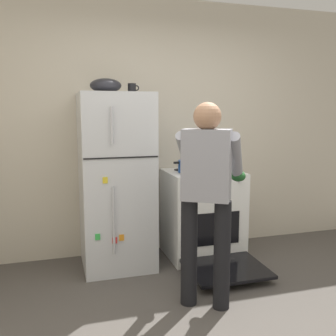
# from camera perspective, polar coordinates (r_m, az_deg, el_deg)

# --- Properties ---
(kitchen_wall_back) EXTENTS (6.00, 0.10, 2.70)m
(kitchen_wall_back) POSITION_cam_1_polar(r_m,az_deg,el_deg) (4.20, -1.96, 5.96)
(kitchen_wall_back) COLOR beige
(kitchen_wall_back) RESTS_ON ground
(refrigerator) EXTENTS (0.68, 0.72, 1.70)m
(refrigerator) POSITION_cam_1_polar(r_m,az_deg,el_deg) (3.78, -7.74, -1.97)
(refrigerator) COLOR silver
(refrigerator) RESTS_ON ground
(stove_range) EXTENTS (0.76, 1.22, 0.92)m
(stove_range) POSITION_cam_1_polar(r_m,az_deg,el_deg) (4.10, 5.23, -6.96)
(stove_range) COLOR white
(stove_range) RESTS_ON ground
(person_cook) EXTENTS (0.68, 0.74, 1.60)m
(person_cook) POSITION_cam_1_polar(r_m,az_deg,el_deg) (2.97, 5.85, -2.72)
(person_cook) COLOR black
(person_cook) RESTS_ON ground
(red_pot) EXTENTS (0.35, 0.25, 0.12)m
(red_pot) POSITION_cam_1_polar(r_m,az_deg,el_deg) (3.90, 3.33, 0.26)
(red_pot) COLOR #19479E
(red_pot) RESTS_ON stove_range
(coffee_mug) EXTENTS (0.11, 0.08, 0.10)m
(coffee_mug) POSITION_cam_1_polar(r_m,az_deg,el_deg) (3.81, -5.36, 11.73)
(coffee_mug) COLOR black
(coffee_mug) RESTS_ON refrigerator
(pepper_mill) EXTENTS (0.05, 0.05, 0.19)m
(pepper_mill) POSITION_cam_1_polar(r_m,az_deg,el_deg) (4.30, 7.95, 1.44)
(pepper_mill) COLOR brown
(pepper_mill) RESTS_ON stove_range
(mixing_bowl) EXTENTS (0.30, 0.30, 0.13)m
(mixing_bowl) POSITION_cam_1_polar(r_m,az_deg,el_deg) (3.72, -9.26, 12.02)
(mixing_bowl) COLOR black
(mixing_bowl) RESTS_ON refrigerator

